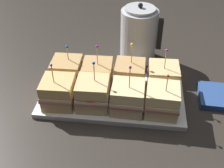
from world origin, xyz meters
name	(u,v)px	position (x,y,z in m)	size (l,w,h in m)	color
ground_plane	(112,100)	(0.00, 0.00, 0.00)	(6.00, 6.00, 0.00)	#2D2823
serving_platter	(112,98)	(0.00, 0.00, 0.01)	(0.52, 0.26, 0.02)	white
sandwich_front_far_left	(59,92)	(-0.18, -0.06, 0.07)	(0.11, 0.11, 0.17)	tan
sandwich_front_center_left	(93,94)	(-0.06, -0.06, 0.07)	(0.11, 0.11, 0.18)	#DBB77A
sandwich_front_center_right	(128,98)	(0.06, -0.06, 0.07)	(0.11, 0.11, 0.18)	beige
sandwich_front_far_right	(162,100)	(0.17, -0.06, 0.07)	(0.12, 0.12, 0.16)	beige
sandwich_back_far_left	(67,72)	(-0.18, 0.06, 0.07)	(0.11, 0.11, 0.16)	tan
sandwich_back_center_left	(98,75)	(-0.06, 0.06, 0.07)	(0.12, 0.12, 0.18)	tan
sandwich_back_center_right	(130,76)	(0.06, 0.06, 0.07)	(0.11, 0.11, 0.18)	tan
sandwich_back_far_right	(163,78)	(0.18, 0.06, 0.07)	(0.11, 0.11, 0.18)	#DBB77A
kettle_steel	(139,34)	(0.08, 0.30, 0.12)	(0.18, 0.15, 0.25)	#B7BABF
napkin_stack	(219,96)	(0.39, 0.05, 0.01)	(0.15, 0.15, 0.02)	navy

